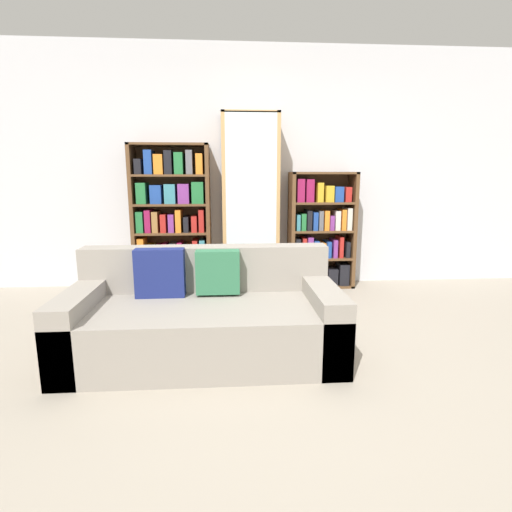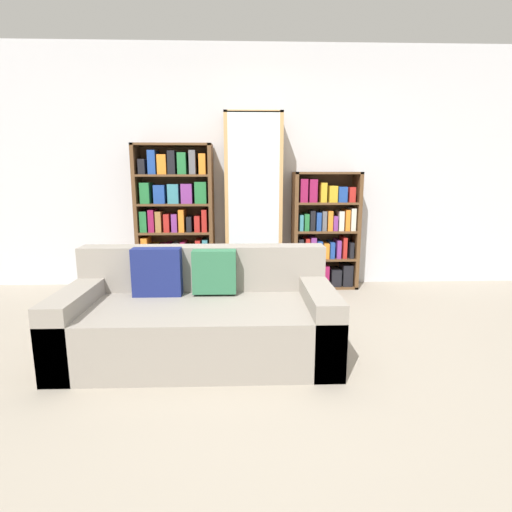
# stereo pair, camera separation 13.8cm
# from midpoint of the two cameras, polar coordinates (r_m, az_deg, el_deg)

# --- Properties ---
(ground_plane) EXTENTS (16.00, 16.00, 0.00)m
(ground_plane) POSITION_cam_midpoint_polar(r_m,az_deg,el_deg) (2.74, 5.59, -16.33)
(ground_plane) COLOR gray
(wall_back) EXTENTS (6.98, 0.06, 2.70)m
(wall_back) POSITION_cam_midpoint_polar(r_m,az_deg,el_deg) (4.71, 2.23, 12.31)
(wall_back) COLOR silver
(wall_back) RESTS_ON ground
(couch) EXTENTS (1.89, 0.92, 0.75)m
(couch) POSITION_cam_midpoint_polar(r_m,az_deg,el_deg) (2.95, -6.63, -8.70)
(couch) COLOR gray
(couch) RESTS_ON ground
(bookshelf_left) EXTENTS (0.85, 0.32, 1.61)m
(bookshelf_left) POSITION_cam_midpoint_polar(r_m,az_deg,el_deg) (4.57, -10.58, 5.22)
(bookshelf_left) COLOR brown
(bookshelf_left) RESTS_ON ground
(display_cabinet) EXTENTS (0.62, 0.36, 1.94)m
(display_cabinet) POSITION_cam_midpoint_polar(r_m,az_deg,el_deg) (4.49, 0.50, 7.45)
(display_cabinet) COLOR tan
(display_cabinet) RESTS_ON ground
(bookshelf_right) EXTENTS (0.74, 0.32, 1.31)m
(bookshelf_right) POSITION_cam_midpoint_polar(r_m,az_deg,el_deg) (4.65, 10.61, 3.21)
(bookshelf_right) COLOR brown
(bookshelf_right) RESTS_ON ground
(wine_bottle) EXTENTS (0.08, 0.08, 0.39)m
(wine_bottle) POSITION_cam_midpoint_polar(r_m,az_deg,el_deg) (3.69, 6.17, -6.23)
(wine_bottle) COLOR #143819
(wine_bottle) RESTS_ON ground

